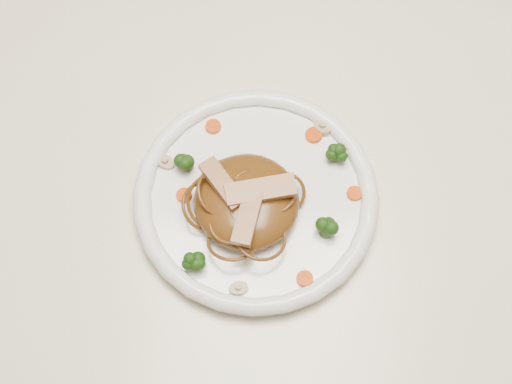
{
  "coord_description": "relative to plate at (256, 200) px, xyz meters",
  "views": [
    {
      "loc": [
        -0.02,
        -0.43,
        1.52
      ],
      "look_at": [
        -0.03,
        -0.1,
        0.78
      ],
      "focal_mm": 51.67,
      "sensor_mm": 36.0,
      "label": 1
    }
  ],
  "objects": [
    {
      "name": "chicken_a",
      "position": [
        0.01,
        -0.01,
        0.05
      ],
      "size": [
        0.08,
        0.04,
        0.01
      ],
      "primitive_type": "cube",
      "rotation": [
        0.0,
        0.0,
        0.22
      ],
      "color": "#A77B4E",
      "rests_on": "noodle_mound"
    },
    {
      "name": "table",
      "position": [
        0.03,
        0.1,
        -0.11
      ],
      "size": [
        1.2,
        0.8,
        0.75
      ],
      "color": "white",
      "rests_on": "ground"
    },
    {
      "name": "carrot_2",
      "position": [
        0.11,
        0.01,
        0.01
      ],
      "size": [
        0.02,
        0.02,
        0.0
      ],
      "primitive_type": "cylinder",
      "rotation": [
        0.0,
        0.0,
        -0.36
      ],
      "color": "#ED5708",
      "rests_on": "plate"
    },
    {
      "name": "carrot_3",
      "position": [
        -0.05,
        0.09,
        0.01
      ],
      "size": [
        0.02,
        0.02,
        0.0
      ],
      "primitive_type": "cylinder",
      "rotation": [
        0.0,
        0.0,
        0.12
      ],
      "color": "#ED5708",
      "rests_on": "plate"
    },
    {
      "name": "mushroom_2",
      "position": [
        -0.1,
        0.04,
        0.01
      ],
      "size": [
        0.03,
        0.03,
        0.01
      ],
      "primitive_type": "cylinder",
      "rotation": [
        0.0,
        0.0,
        -0.4
      ],
      "color": "beige",
      "rests_on": "plate"
    },
    {
      "name": "mushroom_1",
      "position": [
        0.1,
        0.06,
        0.01
      ],
      "size": [
        0.03,
        0.03,
        0.01
      ],
      "primitive_type": "cylinder",
      "rotation": [
        0.0,
        0.0,
        1.27
      ],
      "color": "beige",
      "rests_on": "plate"
    },
    {
      "name": "carrot_0",
      "position": [
        0.06,
        0.08,
        0.01
      ],
      "size": [
        0.02,
        0.02,
        0.0
      ],
      "primitive_type": "cylinder",
      "rotation": [
        0.0,
        0.0,
        -0.03
      ],
      "color": "#ED5708",
      "rests_on": "plate"
    },
    {
      "name": "plate",
      "position": [
        0.0,
        0.0,
        0.0
      ],
      "size": [
        0.33,
        0.33,
        0.02
      ],
      "primitive_type": "cylinder",
      "rotation": [
        0.0,
        0.0,
        0.25
      ],
      "color": "white",
      "rests_on": "table"
    },
    {
      "name": "carrot_4",
      "position": [
        0.05,
        -0.09,
        0.01
      ],
      "size": [
        0.02,
        0.02,
        0.0
      ],
      "primitive_type": "cylinder",
      "rotation": [
        0.0,
        0.0,
        0.16
      ],
      "color": "#ED5708",
      "rests_on": "plate"
    },
    {
      "name": "broccoli_3",
      "position": [
        0.08,
        -0.04,
        0.02
      ],
      "size": [
        0.02,
        0.02,
        0.03
      ],
      "primitive_type": null,
      "rotation": [
        0.0,
        0.0,
        -0.0
      ],
      "color": "#1F460E",
      "rests_on": "plate"
    },
    {
      "name": "mushroom_0",
      "position": [
        -0.02,
        -0.11,
        0.01
      ],
      "size": [
        0.02,
        0.02,
        0.01
      ],
      "primitive_type": "cylinder",
      "rotation": [
        0.0,
        0.0,
        0.18
      ],
      "color": "beige",
      "rests_on": "plate"
    },
    {
      "name": "noodle_mound",
      "position": [
        -0.01,
        -0.01,
        0.02
      ],
      "size": [
        0.15,
        0.15,
        0.04
      ],
      "primitive_type": "ellipsoid",
      "rotation": [
        0.0,
        0.0,
        -0.4
      ],
      "color": "#5E3811",
      "rests_on": "plate"
    },
    {
      "name": "broccoli_2",
      "position": [
        -0.06,
        -0.08,
        0.02
      ],
      "size": [
        0.02,
        0.02,
        0.03
      ],
      "primitive_type": null,
      "rotation": [
        0.0,
        0.0,
        0.04
      ],
      "color": "#1F460E",
      "rests_on": "plate"
    },
    {
      "name": "broccoli_1",
      "position": [
        -0.08,
        0.04,
        0.02
      ],
      "size": [
        0.03,
        0.03,
        0.03
      ],
      "primitive_type": null,
      "rotation": [
        0.0,
        0.0,
        0.36
      ],
      "color": "#1F460E",
      "rests_on": "plate"
    },
    {
      "name": "chicken_b",
      "position": [
        -0.04,
        -0.0,
        0.05
      ],
      "size": [
        0.05,
        0.06,
        0.01
      ],
      "primitive_type": "cube",
      "rotation": [
        0.0,
        0.0,
        2.22
      ],
      "color": "#A77B4E",
      "rests_on": "noodle_mound"
    },
    {
      "name": "mushroom_3",
      "position": [
        0.07,
        0.09,
        0.01
      ],
      "size": [
        0.03,
        0.03,
        0.01
      ],
      "primitive_type": "cylinder",
      "rotation": [
        0.0,
        0.0,
        2.12
      ],
      "color": "beige",
      "rests_on": "plate"
    },
    {
      "name": "chicken_c",
      "position": [
        -0.01,
        -0.04,
        0.05
      ],
      "size": [
        0.03,
        0.07,
        0.01
      ],
      "primitive_type": "cube",
      "rotation": [
        0.0,
        0.0,
        4.49
      ],
      "color": "#A77B4E",
      "rests_on": "noodle_mound"
    },
    {
      "name": "ground",
      "position": [
        0.03,
        0.1,
        -0.76
      ],
      "size": [
        4.0,
        4.0,
        0.0
      ],
      "primitive_type": "plane",
      "color": "brown",
      "rests_on": "ground"
    },
    {
      "name": "broccoli_0",
      "position": [
        0.09,
        0.05,
        0.02
      ],
      "size": [
        0.03,
        0.03,
        0.03
      ],
      "primitive_type": null,
      "rotation": [
        0.0,
        0.0,
        -0.04
      ],
      "color": "#1F460E",
      "rests_on": "plate"
    },
    {
      "name": "carrot_1",
      "position": [
        -0.08,
        -0.0,
        0.01
      ],
      "size": [
        0.02,
        0.02,
        0.0
      ],
      "primitive_type": "cylinder",
      "rotation": [
        0.0,
        0.0,
        0.2
      ],
      "color": "#ED5708",
      "rests_on": "plate"
    }
  ]
}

